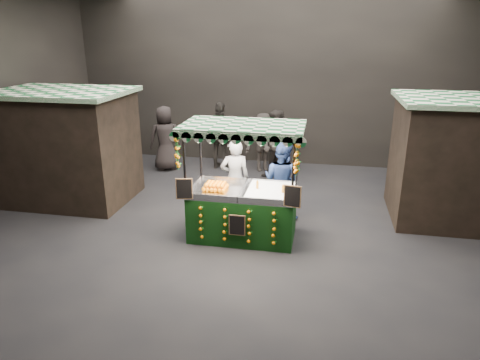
# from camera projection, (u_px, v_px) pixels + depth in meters

# --- Properties ---
(ground) EXTENTS (12.00, 12.00, 0.00)m
(ground) POSITION_uv_depth(u_px,v_px,m) (245.00, 231.00, 8.74)
(ground) COLOR black
(ground) RESTS_ON ground
(market_hall) EXTENTS (12.10, 10.10, 5.05)m
(market_hall) POSITION_uv_depth(u_px,v_px,m) (245.00, 59.00, 7.63)
(market_hall) COLOR black
(market_hall) RESTS_ON ground
(neighbour_stall_left) EXTENTS (3.00, 2.20, 2.60)m
(neighbour_stall_left) POSITION_uv_depth(u_px,v_px,m) (67.00, 146.00, 10.03)
(neighbour_stall_left) COLOR black
(neighbour_stall_left) RESTS_ON ground
(neighbour_stall_right) EXTENTS (3.00, 2.20, 2.60)m
(neighbour_stall_right) POSITION_uv_depth(u_px,v_px,m) (467.00, 161.00, 8.90)
(neighbour_stall_right) COLOR black
(neighbour_stall_right) RESTS_ON ground
(juice_stall) EXTENTS (2.32, 1.37, 2.25)m
(juice_stall) POSITION_uv_depth(u_px,v_px,m) (243.00, 204.00, 8.28)
(juice_stall) COLOR black
(juice_stall) RESTS_ON ground
(vendor_grey) EXTENTS (0.71, 0.55, 1.71)m
(vendor_grey) POSITION_uv_depth(u_px,v_px,m) (235.00, 179.00, 9.21)
(vendor_grey) COLOR gray
(vendor_grey) RESTS_ON ground
(vendor_blue) EXTENTS (1.00, 0.91, 1.68)m
(vendor_blue) POSITION_uv_depth(u_px,v_px,m) (281.00, 180.00, 9.15)
(vendor_blue) COLOR navy
(vendor_blue) RESTS_ON ground
(shopper_0) EXTENTS (0.70, 0.48, 1.89)m
(shopper_0) POSITION_uv_depth(u_px,v_px,m) (125.00, 149.00, 11.21)
(shopper_0) COLOR black
(shopper_0) RESTS_ON ground
(shopper_1) EXTENTS (1.14, 1.05, 1.89)m
(shopper_1) POSITION_uv_depth(u_px,v_px,m) (277.00, 146.00, 11.45)
(shopper_1) COLOR black
(shopper_1) RESTS_ON ground
(shopper_2) EXTENTS (1.16, 0.55, 1.93)m
(shopper_2) POSITION_uv_depth(u_px,v_px,m) (221.00, 136.00, 12.45)
(shopper_2) COLOR black
(shopper_2) RESTS_ON ground
(shopper_3) EXTENTS (1.24, 1.04, 1.67)m
(shopper_3) POSITION_uv_depth(u_px,v_px,m) (263.00, 142.00, 12.27)
(shopper_3) COLOR black
(shopper_3) RESTS_ON ground
(shopper_4) EXTENTS (1.07, 0.90, 1.86)m
(shopper_4) POSITION_uv_depth(u_px,v_px,m) (165.00, 138.00, 12.34)
(shopper_4) COLOR black
(shopper_4) RESTS_ON ground
(shopper_5) EXTENTS (0.77, 1.86, 1.94)m
(shopper_5) POSITION_uv_depth(u_px,v_px,m) (442.00, 159.00, 10.22)
(shopper_5) COLOR #2C2524
(shopper_5) RESTS_ON ground
(shopper_6) EXTENTS (0.50, 0.65, 1.57)m
(shopper_6) POSITION_uv_depth(u_px,v_px,m) (274.00, 140.00, 12.74)
(shopper_6) COLOR #282321
(shopper_6) RESTS_ON ground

